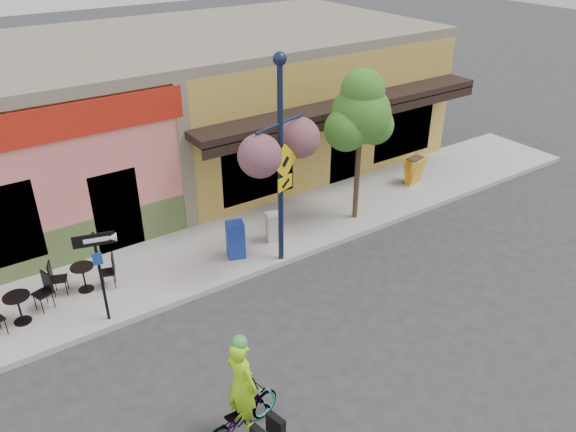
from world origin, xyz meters
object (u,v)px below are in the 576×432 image
Objects in this scene: cyclist_rider at (242,395)px; newspaper_box_grey at (274,227)px; lamp_post at (280,164)px; street_tree at (359,146)px; building at (159,109)px; one_way_sign at (101,278)px; bicycle at (241,415)px; newspaper_box_blue at (236,240)px.

cyclist_rider is 2.23× the size of newspaper_box_grey.
lamp_post is 2.37m from newspaper_box_grey.
building is at bearing 116.44° from street_tree.
one_way_sign is 7.46m from street_tree.
lamp_post is 6.50× the size of newspaper_box_grey.
cyclist_rider is at bearing -107.01° from building.
newspaper_box_grey is (0.47, -5.99, -1.70)m from building.
bicycle is 0.32× the size of lamp_post.
cyclist_rider is 0.83× the size of one_way_sign.
building is 11.53m from bicycle.
cyclist_rider is 1.83× the size of newspaper_box_blue.
building is 8.46× the size of one_way_sign.
building is at bearing 102.24° from newspaper_box_blue.
street_tree is (3.85, -0.10, 1.68)m from newspaper_box_blue.
cyclist_rider is (0.05, 0.00, 0.45)m from bicycle.
lamp_post is 1.20× the size of street_tree.
cyclist_rider is at bearing -99.16° from newspaper_box_blue.
lamp_post is (3.46, 4.02, 1.85)m from cyclist_rider.
building is at bearing 112.38° from newspaper_box_grey.
cyclist_rider is (-3.33, -10.87, -1.36)m from building.
newspaper_box_blue is (-0.76, -6.12, -1.62)m from building.
newspaper_box_blue is 1.22× the size of newspaper_box_grey.
one_way_sign is at bearing -150.77° from newspaper_box_blue.
street_tree is at bearing 17.76° from newspaper_box_blue.
lamp_post reaches higher than building.
cyclist_rider is 6.20m from newspaper_box_grey.
one_way_sign is 4.85m from newspaper_box_grey.
street_tree is at bearing -67.00° from bicycle.
building is 6.24m from newspaper_box_grey.
newspaper_box_blue is (3.52, 0.62, -0.59)m from one_way_sign.
building is 6.95m from street_tree.
bicycle is 4.30m from one_way_sign.
one_way_sign is at bearing -122.36° from building.
bicycle is at bearing -107.25° from building.
cyclist_rider is 0.34× the size of lamp_post.
cyclist_rider is 8.05m from street_tree.
lamp_post reaches higher than newspaper_box_blue.
cyclist_rider reaches higher than newspaper_box_grey.
building reaches higher than one_way_sign.
newspaper_box_grey is (1.23, 0.14, -0.09)m from newspaper_box_blue.
bicycle is 0.45m from cyclist_rider.
lamp_post is at bearing -168.10° from street_tree.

